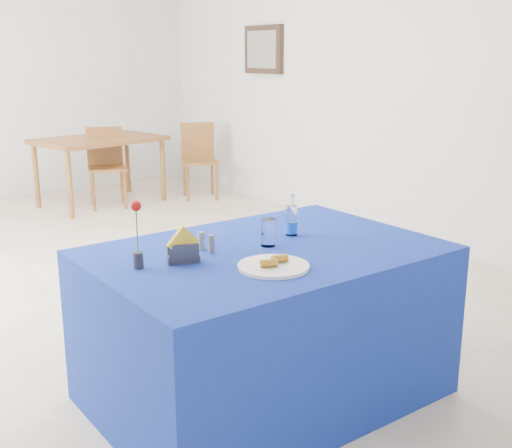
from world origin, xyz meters
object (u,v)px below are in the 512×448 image
(water_bottle, at_px, (291,221))
(oak_table, at_px, (99,145))
(chair_bg_left, at_px, (106,161))
(chair_bg_right, at_px, (199,155))
(blue_table, at_px, (265,324))
(plate, at_px, (273,266))

(water_bottle, distance_m, oak_table, 4.45)
(water_bottle, relative_size, chair_bg_left, 0.25)
(chair_bg_left, xyz_separation_m, chair_bg_right, (1.07, -0.23, 0.00))
(oak_table, bearing_deg, blue_table, -103.47)
(plate, height_order, chair_bg_right, chair_bg_right)
(blue_table, xyz_separation_m, oak_table, (1.07, 4.48, 0.30))
(plate, relative_size, chair_bg_left, 0.35)
(water_bottle, bearing_deg, chair_bg_left, 78.73)
(plate, distance_m, oak_table, 4.88)
(plate, height_order, chair_bg_left, chair_bg_left)
(chair_bg_right, bearing_deg, blue_table, -93.71)
(water_bottle, height_order, oak_table, water_bottle)
(blue_table, bearing_deg, oak_table, 76.53)
(plate, height_order, blue_table, plate)
(chair_bg_left, distance_m, chair_bg_right, 1.09)
(plate, bearing_deg, oak_table, 75.54)
(water_bottle, height_order, chair_bg_left, water_bottle)
(blue_table, height_order, oak_table, blue_table)
(oak_table, bearing_deg, chair_bg_left, -75.75)
(oak_table, bearing_deg, plate, -104.46)
(plate, xyz_separation_m, chair_bg_right, (2.31, 4.40, -0.26))
(water_bottle, bearing_deg, oak_table, 79.29)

